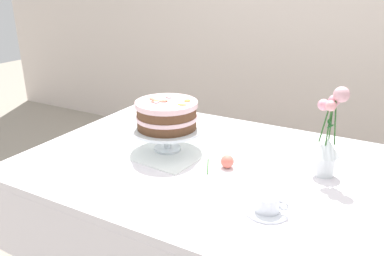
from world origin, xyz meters
name	(u,v)px	position (x,y,z in m)	size (l,w,h in m)	color
dining_table	(206,185)	(0.00, -0.03, 0.65)	(1.40, 1.00, 0.74)	white
linen_napkin	(168,150)	(-0.19, 0.01, 0.74)	(0.32, 0.32, 0.00)	white
cake_stand	(167,131)	(-0.19, 0.01, 0.82)	(0.29, 0.29, 0.10)	silver
layer_cake	(167,114)	(-0.19, 0.01, 0.90)	(0.25, 0.25, 0.12)	brown
flower_vase	(328,140)	(0.41, 0.09, 0.87)	(0.10, 0.09, 0.33)	silver
teacup	(267,205)	(0.31, -0.23, 0.76)	(0.14, 0.14, 0.06)	white
fallen_rose	(227,162)	(0.08, -0.02, 0.76)	(0.12, 0.11, 0.05)	#2D6028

